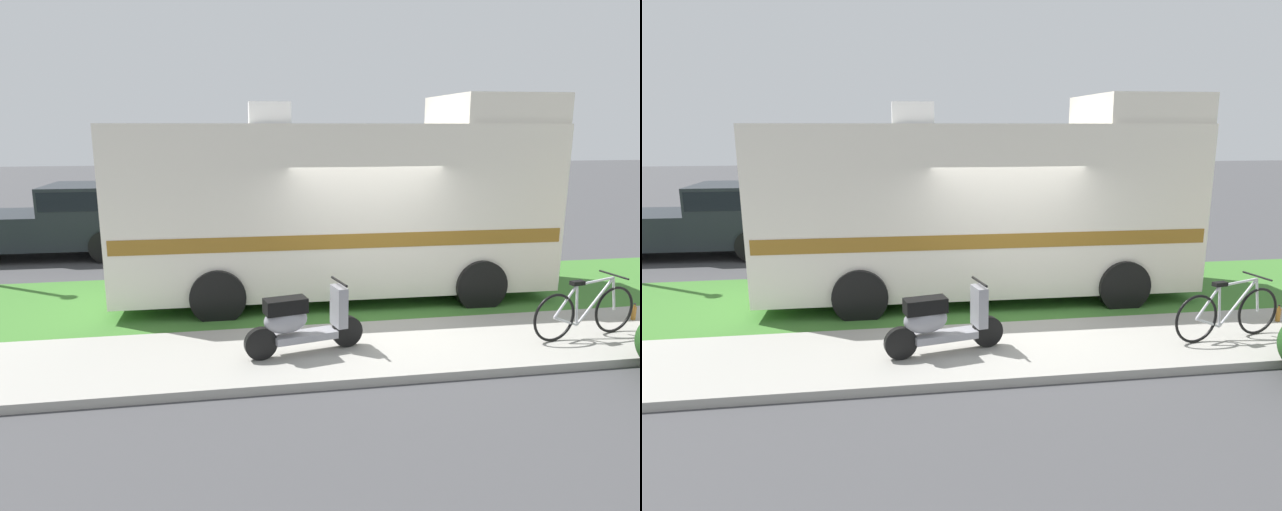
{
  "view_description": "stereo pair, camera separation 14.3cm",
  "coord_description": "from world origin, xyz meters",
  "views": [
    {
      "loc": [
        -2.23,
        -8.36,
        3.12
      ],
      "look_at": [
        -0.78,
        0.3,
        1.1
      ],
      "focal_mm": 31.54,
      "sensor_mm": 36.0,
      "label": 1
    },
    {
      "loc": [
        -2.09,
        -8.38,
        3.12
      ],
      "look_at": [
        -0.78,
        0.3,
        1.1
      ],
      "focal_mm": 31.54,
      "sensor_mm": 36.0,
      "label": 2
    }
  ],
  "objects": [
    {
      "name": "sidewalk",
      "position": [
        0.0,
        -1.2,
        0.06
      ],
      "size": [
        24.0,
        2.0,
        0.12
      ],
      "color": "#9E9B93",
      "rests_on": "ground"
    },
    {
      "name": "scooter",
      "position": [
        -1.31,
        -1.29,
        0.58
      ],
      "size": [
        1.66,
        0.62,
        0.97
      ],
      "color": "black",
      "rests_on": "ground"
    },
    {
      "name": "pickup_truck_near",
      "position": [
        -6.22,
        6.08,
        0.94
      ],
      "size": [
        5.7,
        2.19,
        1.75
      ],
      "color": "#1E2328",
      "rests_on": "ground"
    },
    {
      "name": "bottle_green",
      "position": [
        4.1,
        -0.81,
        0.23
      ],
      "size": [
        0.07,
        0.07,
        0.27
      ],
      "color": "brown",
      "rests_on": "ground"
    },
    {
      "name": "grass_strip",
      "position": [
        0.0,
        1.5,
        0.04
      ],
      "size": [
        24.0,
        3.4,
        0.08
      ],
      "color": "#3D752D",
      "rests_on": "ground"
    },
    {
      "name": "motorhome_rv",
      "position": [
        -0.2,
        1.52,
        1.75
      ],
      "size": [
        7.66,
        2.56,
        3.67
      ],
      "color": "silver",
      "rests_on": "ground"
    },
    {
      "name": "bicycle",
      "position": [
        2.84,
        -1.36,
        0.51
      ],
      "size": [
        1.79,
        0.52,
        0.91
      ],
      "color": "black",
      "rests_on": "ground"
    },
    {
      "name": "ground_plane",
      "position": [
        0.0,
        0.0,
        0.0
      ],
      "size": [
        80.0,
        80.0,
        0.0
      ],
      "primitive_type": "plane",
      "color": "#424244"
    }
  ]
}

